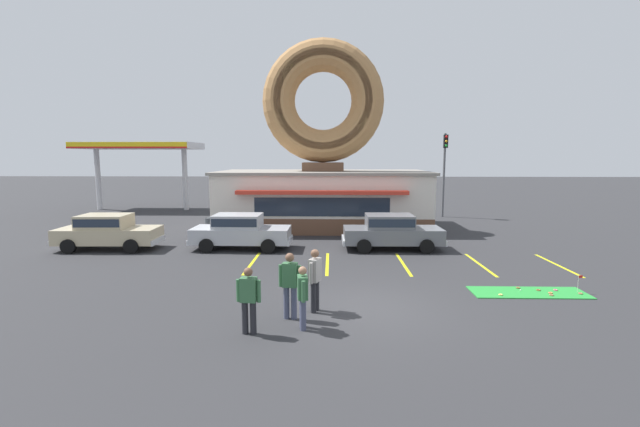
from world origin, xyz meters
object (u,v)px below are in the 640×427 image
object	(u,v)px
car_champagne	(107,230)
traffic_light_pole	(445,164)
car_silver	(240,230)
golf_ball	(520,290)
pedestrian_hooded_kid	(249,297)
pedestrian_clipboard_woman	(303,295)
pedestrian_leather_jacket_man	(315,277)
pedestrian_blue_sweater_man	(290,282)
trash_bin	(210,226)
putting_flag_pin	(580,280)
car_grey	(391,231)

from	to	relation	value
car_champagne	traffic_light_pole	distance (m)	21.35
car_silver	golf_ball	bearing A→B (deg)	-30.76
pedestrian_hooded_kid	pedestrian_clipboard_woman	xyz separation A→B (m)	(1.26, 0.34, -0.03)
pedestrian_leather_jacket_man	pedestrian_blue_sweater_man	bearing A→B (deg)	-138.75
pedestrian_blue_sweater_man	pedestrian_clipboard_woman	bearing A→B (deg)	-60.07
car_silver	trash_bin	xyz separation A→B (m)	(-2.33, 3.27, -0.37)
golf_ball	car_champagne	bearing A→B (deg)	160.35
car_champagne	putting_flag_pin	bearing A→B (deg)	-18.18
putting_flag_pin	car_silver	xyz separation A→B (m)	(-11.84, 6.12, 0.43)
putting_flag_pin	pedestrian_hooded_kid	bearing A→B (deg)	-161.00
putting_flag_pin	pedestrian_clipboard_woman	size ratio (longest dim) A/B	0.35
golf_ball	trash_bin	world-z (taller)	trash_bin
golf_ball	putting_flag_pin	distance (m)	1.78
trash_bin	car_silver	bearing A→B (deg)	-54.59
pedestrian_hooded_kid	trash_bin	world-z (taller)	pedestrian_hooded_kid
car_grey	pedestrian_leather_jacket_man	world-z (taller)	pedestrian_leather_jacket_man
golf_ball	car_grey	bearing A→B (deg)	117.78
car_silver	pedestrian_blue_sweater_man	bearing A→B (deg)	-69.83
pedestrian_blue_sweater_man	traffic_light_pole	xyz separation A→B (m)	(8.89, 19.31, 2.73)
putting_flag_pin	pedestrian_clipboard_woman	xyz separation A→B (m)	(-8.36, -2.97, 0.42)
putting_flag_pin	pedestrian_clipboard_woman	world-z (taller)	pedestrian_clipboard_woman
car_champagne	traffic_light_pole	size ratio (longest dim) A/B	0.80
pedestrian_hooded_kid	traffic_light_pole	world-z (taller)	traffic_light_pole
pedestrian_leather_jacket_man	traffic_light_pole	bearing A→B (deg)	66.24
car_grey	pedestrian_hooded_kid	bearing A→B (deg)	-116.17
golf_ball	pedestrian_leather_jacket_man	xyz separation A→B (m)	(-6.38, -1.89, 0.91)
pedestrian_hooded_kid	car_grey	bearing A→B (deg)	63.83
putting_flag_pin	car_champagne	world-z (taller)	car_champagne
golf_ball	trash_bin	distance (m)	15.52
pedestrian_blue_sweater_man	traffic_light_pole	bearing A→B (deg)	65.30
pedestrian_leather_jacket_man	pedestrian_clipboard_woman	bearing A→B (deg)	-101.96
golf_ball	car_silver	bearing A→B (deg)	149.24
traffic_light_pole	golf_ball	bearing A→B (deg)	-96.37
putting_flag_pin	car_champagne	xyz separation A→B (m)	(-17.85, 5.86, 0.43)
trash_bin	pedestrian_hooded_kid	bearing A→B (deg)	-70.32
car_champagne	car_grey	distance (m)	12.91
golf_ball	pedestrian_leather_jacket_man	bearing A→B (deg)	-163.52
putting_flag_pin	car_grey	size ratio (longest dim) A/B	0.12
golf_ball	traffic_light_pole	world-z (taller)	traffic_light_pole
pedestrian_leather_jacket_man	trash_bin	size ratio (longest dim) A/B	1.78
golf_ball	putting_flag_pin	xyz separation A→B (m)	(1.73, -0.11, 0.39)
golf_ball	pedestrian_blue_sweater_man	bearing A→B (deg)	-160.82
putting_flag_pin	pedestrian_blue_sweater_man	world-z (taller)	pedestrian_blue_sweater_man
car_grey	pedestrian_clipboard_woman	distance (m)	9.79
pedestrian_blue_sweater_man	putting_flag_pin	bearing A→B (deg)	14.92
golf_ball	car_grey	world-z (taller)	car_grey
golf_ball	traffic_light_pole	size ratio (longest dim) A/B	0.01
car_grey	traffic_light_pole	bearing A→B (deg)	64.71
pedestrian_blue_sweater_man	pedestrian_hooded_kid	size ratio (longest dim) A/B	1.08
pedestrian_hooded_kid	trash_bin	size ratio (longest dim) A/B	1.67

